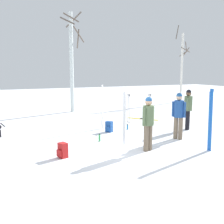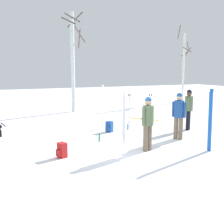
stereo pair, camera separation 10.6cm
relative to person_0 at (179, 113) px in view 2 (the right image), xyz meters
name	(u,v)px [view 2 (the right image)]	position (x,y,z in m)	size (l,w,h in m)	color
ground_plane	(114,154)	(-2.91, -0.71, -0.98)	(60.00, 60.00, 0.00)	white
person_0	(179,113)	(0.00, 0.00, 0.00)	(0.34, 0.45, 1.72)	#72604C
person_1	(148,120)	(-1.79, -0.77, 0.00)	(0.50, 0.34, 1.72)	#72604C
person_2	(189,107)	(1.41, 1.15, 0.00)	(0.41, 0.38, 1.72)	black
ski_pair_planted_0	(103,107)	(-1.81, 2.90, -0.03)	(0.19, 0.16, 1.91)	white
ski_pair_planted_1	(124,119)	(-2.18, 0.12, -0.08)	(0.14, 0.06, 1.81)	white
ski_pair_planted_2	(210,121)	(-0.04, -1.59, 0.00)	(0.05, 0.16, 1.96)	blue
ski_pair_lying_0	(143,119)	(0.95, 4.08, -0.97)	(1.17, 1.40, 0.05)	yellow
ski_poles_0	(150,109)	(0.25, 2.34, -0.19)	(0.07, 0.24, 1.48)	#B2B2BC
ski_poles_1	(129,108)	(-0.28, 3.33, -0.23)	(0.07, 0.23, 1.41)	#B2B2BC
backpack_1	(109,127)	(-1.84, 2.13, -0.77)	(0.34, 0.33, 0.44)	#1E4C99
backpack_2	(62,150)	(-4.42, -0.33, -0.77)	(0.33, 0.31, 0.44)	red
water_bottle_0	(128,127)	(-0.93, 2.21, -0.87)	(0.06, 0.06, 0.23)	#1E72BF
water_bottle_1	(99,138)	(-2.76, 0.90, -0.85)	(0.07, 0.07, 0.28)	green
birch_tree_2	(73,59)	(-1.59, 8.06, 2.18)	(1.46, 1.55, 5.96)	silver
birch_tree_3	(184,66)	(7.72, 9.45, 1.86)	(1.15, 1.09, 6.00)	white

